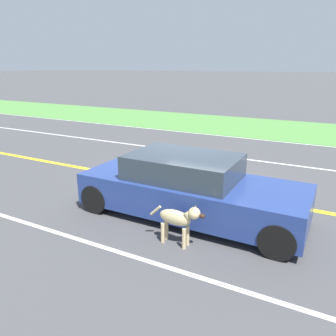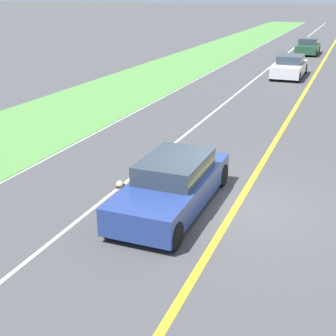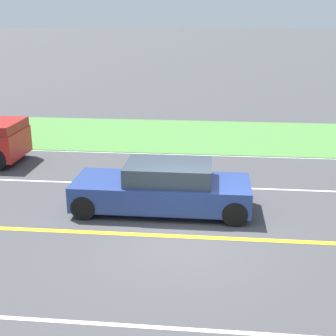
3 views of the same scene
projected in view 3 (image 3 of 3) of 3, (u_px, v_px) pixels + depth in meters
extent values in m
plane|color=#424244|center=(183.00, 237.00, 11.29)|extent=(400.00, 400.00, 0.00)
cube|color=yellow|center=(183.00, 236.00, 11.29)|extent=(0.18, 160.00, 0.01)
cube|color=white|center=(196.00, 155.00, 17.91)|extent=(0.14, 160.00, 0.01)
cube|color=white|center=(191.00, 186.00, 14.60)|extent=(0.10, 160.00, 0.01)
cube|color=white|center=(169.00, 328.00, 7.98)|extent=(0.10, 160.00, 0.01)
cube|color=#4C843D|center=(199.00, 136.00, 20.74)|extent=(6.00, 160.00, 0.03)
cube|color=navy|center=(162.00, 192.00, 12.68)|extent=(1.79, 4.75, 0.68)
cube|color=#2D3842|center=(169.00, 172.00, 12.48)|extent=(1.54, 2.28, 0.50)
cylinder|color=black|center=(99.00, 186.00, 13.69)|extent=(0.22, 0.65, 0.65)
cylinder|color=black|center=(233.00, 191.00, 13.32)|extent=(0.22, 0.65, 0.65)
cylinder|color=black|center=(84.00, 208.00, 12.17)|extent=(0.22, 0.65, 0.65)
cylinder|color=black|center=(235.00, 214.00, 11.79)|extent=(0.22, 0.65, 0.65)
ellipsoid|color=#D1B784|center=(159.00, 177.00, 13.83)|extent=(0.23, 0.64, 0.28)
cylinder|color=#D1B784|center=(152.00, 187.00, 14.03)|extent=(0.07, 0.07, 0.39)
cylinder|color=#D1B784|center=(166.00, 187.00, 13.97)|extent=(0.07, 0.07, 0.39)
cylinder|color=#D1B784|center=(151.00, 188.00, 13.90)|extent=(0.07, 0.07, 0.39)
cylinder|color=#D1B784|center=(166.00, 189.00, 13.84)|extent=(0.07, 0.07, 0.39)
cylinder|color=#D1B784|center=(150.00, 173.00, 13.83)|extent=(0.14, 0.18, 0.17)
sphere|color=#D1B784|center=(146.00, 171.00, 13.83)|extent=(0.22, 0.22, 0.21)
ellipsoid|color=#331E14|center=(141.00, 171.00, 13.85)|extent=(0.10, 0.10, 0.08)
cone|color=tan|center=(147.00, 168.00, 13.86)|extent=(0.07, 0.07, 0.10)
cone|color=tan|center=(146.00, 169.00, 13.75)|extent=(0.07, 0.07, 0.10)
cylinder|color=#D1B784|center=(173.00, 176.00, 13.77)|extent=(0.06, 0.24, 0.23)
cylinder|color=black|center=(17.00, 145.00, 17.67)|extent=(0.22, 0.81, 0.81)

